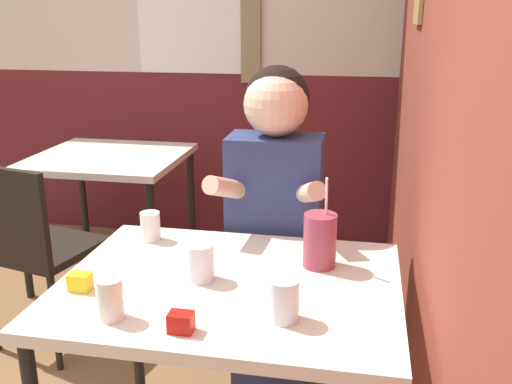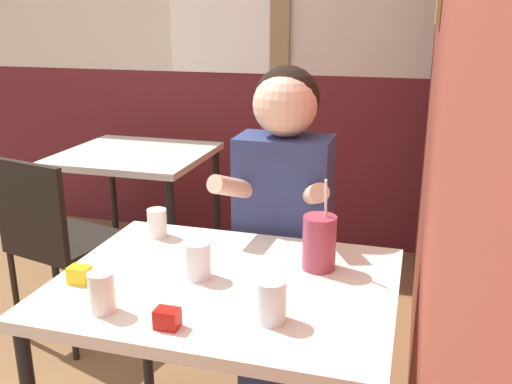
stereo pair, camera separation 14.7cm
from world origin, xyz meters
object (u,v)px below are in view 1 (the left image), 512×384
Objects in this scene: chair_near_window at (33,242)px; person_seated at (275,226)px; main_table at (230,303)px; background_table at (110,169)px; cocktail_pitcher at (320,240)px.

person_seated reaches higher than chair_near_window.
main_table is 1.70m from background_table.
person_seated is (0.05, 0.52, 0.05)m from main_table.
main_table is 1.23× the size of background_table.
chair_near_window is at bearing 149.10° from main_table.
person_seated is at bearing -39.10° from background_table.
chair_near_window reaches higher than main_table.
person_seated is 4.53× the size of cocktail_pitcher.
background_table is 0.77m from chair_near_window.
person_seated is at bearing 118.52° from cocktail_pitcher.
main_table is 1.20m from chair_near_window.
cocktail_pitcher reaches higher than chair_near_window.
cocktail_pitcher is at bearing -61.48° from person_seated.
cocktail_pitcher reaches higher than main_table.
chair_near_window is 1.09m from person_seated.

